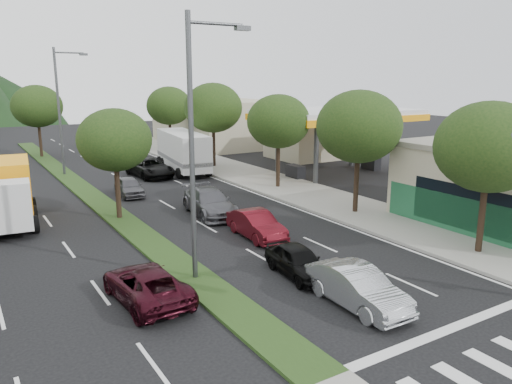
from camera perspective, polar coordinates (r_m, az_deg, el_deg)
ground at (r=13.91m, az=8.04°, el=-20.86°), size 160.00×160.00×0.00m
sidewalk_right at (r=40.02m, az=-0.91°, el=1.94°), size 5.00×90.00×0.15m
median at (r=38.32m, az=-19.60°, el=0.66°), size 1.60×56.00×0.12m
gas_canopy at (r=40.76m, az=9.24°, el=8.46°), size 12.20×8.20×5.25m
bldg_right_far at (r=59.53m, az=-4.51°, el=7.97°), size 10.00×16.00×5.20m
tree_r_a at (r=23.53m, az=25.08°, el=4.67°), size 4.60×4.60×6.63m
tree_r_b at (r=28.65m, az=11.67°, el=7.32°), size 4.80×4.80×6.94m
tree_r_c at (r=34.92m, az=2.58°, el=8.06°), size 4.40×4.40×6.48m
tree_r_d at (r=43.50m, az=-4.92°, el=9.56°), size 5.00×5.00×7.17m
tree_r_e at (r=52.63m, az=-9.90°, el=9.68°), size 4.60×4.60×6.71m
tree_med_near at (r=28.02m, az=-15.85°, el=5.72°), size 4.00×4.00×6.02m
tree_med_far at (r=53.39m, az=-23.75°, el=8.96°), size 4.80×4.80×6.94m
streetlight_near at (r=18.61m, az=-6.83°, el=6.29°), size 2.60×0.25×10.00m
streetlight_mid at (r=42.55m, az=-21.36°, el=9.20°), size 2.60×0.25×10.00m
sedan_silver at (r=17.73m, az=11.50°, el=-10.63°), size 1.55×4.25×1.39m
suv_maroon at (r=18.21m, az=-12.42°, el=-10.27°), size 2.28×4.58×1.25m
car_queue_a at (r=20.02m, az=4.85°, el=-7.85°), size 1.80×3.75×1.24m
car_queue_b at (r=28.70m, az=-5.35°, el=-1.17°), size 2.65×5.31×1.48m
car_queue_c at (r=24.54m, az=0.05°, el=-3.75°), size 1.58×4.08×1.32m
car_queue_d at (r=40.52m, az=-12.04°, el=2.72°), size 2.77×5.37×1.45m
car_queue_e at (r=34.29m, az=-14.30°, el=0.60°), size 1.71×3.72×1.24m
car_queue_f at (r=55.52m, az=-14.62°, el=5.20°), size 1.87×4.42×1.27m
box_truck at (r=29.90m, az=-26.53°, el=-0.27°), size 3.24×7.00×3.34m
motorhome at (r=42.43m, az=-8.35°, el=4.71°), size 3.66×8.76×3.26m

